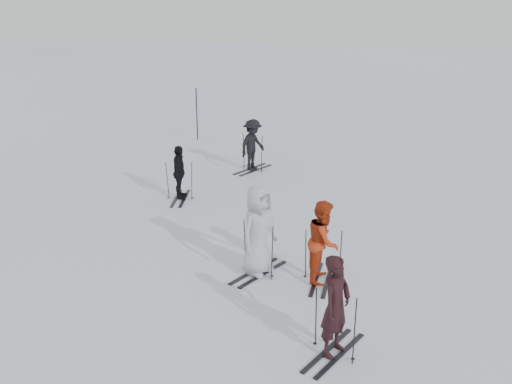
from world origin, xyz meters
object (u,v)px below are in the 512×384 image
Objects in this scene: skier_red at (323,242)px; piste_marker at (197,114)px; skier_near_dark at (336,307)px; skier_uphill_far at (253,145)px; skier_grey at (258,231)px; skier_uphill_left at (179,173)px.

piste_marker is at bearing 31.07° from skier_red.
skier_near_dark is 1.01× the size of skier_uphill_far.
skier_near_dark is 1.01× the size of skier_red.
skier_grey is 7.71m from skier_uphill_far.
skier_grey is 12.40m from piste_marker.
skier_red is 1.10× the size of skier_uphill_left.
skier_red is at bearing 35.11° from skier_near_dark.
skier_near_dark reaches higher than skier_uphill_left.
skier_red is 1.00× the size of skier_uphill_far.
skier_uphill_left is at bearing 61.70° from skier_near_dark.
skier_near_dark is 0.90× the size of skier_grey.
skier_near_dark is 2.59m from skier_red.
skier_near_dark is at bearing -152.47° from skier_uphill_left.
skier_grey reaches higher than skier_uphill_left.
skier_grey reaches higher than skier_near_dark.
skier_uphill_far is 5.00m from piste_marker.
skier_red is at bearing -64.84° from skier_grey.
skier_red is (-0.56, 2.53, -0.01)m from skier_near_dark.
piste_marker is at bearing 4.63° from skier_uphill_left.
skier_red is 1.37m from skier_grey.
skier_uphill_far is (-4.01, 9.93, -0.01)m from skier_near_dark.
skier_near_dark is at bearing -118.26° from skier_grey.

